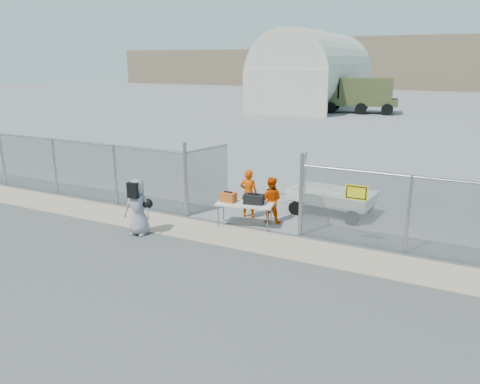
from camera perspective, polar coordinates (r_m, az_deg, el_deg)
The scene contains 14 objects.
ground at distance 13.26m, azimuth -3.91°, elevation -6.70°, with size 160.00×160.00×0.00m, color #404040.
tarmac_inside at distance 53.13m, azimuth 20.06°, elevation 9.43°, with size 160.00×80.00×0.01m, color gray.
dirt_strip at distance 14.06m, azimuth -1.84°, elevation -5.29°, with size 44.00×1.60×0.01m, color tan.
distant_hills at distance 88.52m, azimuth 26.71°, elevation 13.86°, with size 140.00×6.00×9.00m, color #7F684F, non-canonical shape.
chain_link_fence at distance 14.56m, azimuth -0.00°, elevation 0.00°, with size 40.00×0.20×2.20m, color gray, non-canonical shape.
quonset_hangar at distance 53.08m, azimuth 9.12°, elevation 14.50°, with size 9.00×18.00×8.00m, color beige, non-canonical shape.
folding_table at distance 14.72m, azimuth 0.58°, elevation -2.77°, with size 1.77×0.74×0.75m, color silver, non-canonical shape.
orange_bag at distance 14.73m, azimuth -1.45°, elevation -0.63°, with size 0.48×0.32×0.30m, color #C5571E.
black_duffel at distance 14.52m, azimuth 1.70°, elevation -0.88°, with size 0.61×0.36×0.30m, color black.
security_worker_left at distance 15.40m, azimuth 1.05°, elevation -0.20°, with size 0.60×0.39×1.64m, color #E74600.
security_worker_right at distance 14.97m, azimuth 3.77°, elevation -0.98°, with size 0.73×0.57×1.50m, color #E74600.
visitor at distance 14.21m, azimuth -12.34°, elevation -1.80°, with size 0.84×0.55×1.71m, color gray.
utility_trailer at distance 16.18m, azimuth 11.12°, elevation -1.13°, with size 3.57×1.84×0.87m, color silver, non-canonical shape.
military_truck at distance 47.92m, azimuth 14.44°, elevation 11.32°, with size 7.10×2.62×3.39m, color #464E27, non-canonical shape.
Camera 1 is at (6.29, -10.51, 5.08)m, focal length 35.00 mm.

